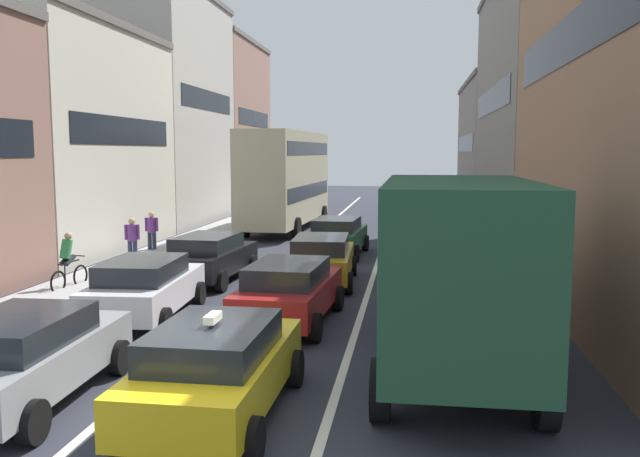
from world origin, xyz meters
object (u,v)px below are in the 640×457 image
at_px(taxi_centre_lane_front, 217,367).
at_px(sedan_right_lane_behind_truck, 430,267).
at_px(bus_mid_queue_primary, 286,176).
at_px(sedan_left_lane_third, 209,257).
at_px(wagon_left_lane_second, 145,287).
at_px(pedestrian_mid_sidewalk, 132,238).
at_px(removalist_box_truck, 455,268).
at_px(sedan_left_lane_front, 24,356).
at_px(coupe_centre_lane_fourth, 338,236).
at_px(hatchback_centre_lane_third, 321,258).
at_px(sedan_centre_lane_second, 289,291).
at_px(cyclist_on_sidewalk, 68,262).
at_px(pedestrian_near_kerb, 152,229).

distance_m(taxi_centre_lane_front, sedan_right_lane_behind_truck, 10.04).
bearing_deg(bus_mid_queue_primary, sedan_left_lane_third, -176.38).
relative_size(wagon_left_lane_second, sedan_left_lane_third, 1.00).
height_order(bus_mid_queue_primary, pedestrian_mid_sidewalk, bus_mid_queue_primary).
xyz_separation_m(removalist_box_truck, bus_mid_queue_primary, (-7.23, 21.67, 0.86)).
bearing_deg(sedan_left_lane_third, sedan_right_lane_behind_truck, -93.36).
xyz_separation_m(wagon_left_lane_second, pedestrian_mid_sidewalk, (-3.69, 7.68, 0.15)).
bearing_deg(wagon_left_lane_second, sedan_left_lane_front, 179.46).
relative_size(sedan_left_lane_third, coupe_centre_lane_fourth, 1.00).
distance_m(removalist_box_truck, sedan_right_lane_behind_truck, 7.00).
xyz_separation_m(hatchback_centre_lane_third, bus_mid_queue_primary, (-3.72, 13.76, 2.03)).
relative_size(sedan_centre_lane_second, sedan_left_lane_third, 1.00).
bearing_deg(cyclist_on_sidewalk, sedan_right_lane_behind_truck, -77.22).
distance_m(removalist_box_truck, cyclist_on_sidewalk, 12.27).
relative_size(removalist_box_truck, coupe_centre_lane_fourth, 1.75).
bearing_deg(hatchback_centre_lane_third, pedestrian_near_kerb, 52.22).
xyz_separation_m(taxi_centre_lane_front, pedestrian_mid_sidewalk, (-7.17, 13.26, 0.15)).
xyz_separation_m(taxi_centre_lane_front, hatchback_centre_lane_third, (0.17, 10.45, -0.00)).
relative_size(taxi_centre_lane_front, coupe_centre_lane_fourth, 0.98).
xyz_separation_m(removalist_box_truck, sedan_left_lane_front, (-6.91, -2.42, -1.18)).
height_order(taxi_centre_lane_front, sedan_left_lane_third, taxi_centre_lane_front).
bearing_deg(sedan_right_lane_behind_truck, coupe_centre_lane_fourth, 28.47).
bearing_deg(hatchback_centre_lane_third, taxi_centre_lane_front, 176.29).
xyz_separation_m(sedan_left_lane_front, coupe_centre_lane_fourth, (3.27, 15.96, 0.00)).
bearing_deg(sedan_left_lane_front, sedan_left_lane_third, -0.97).
bearing_deg(removalist_box_truck, taxi_centre_lane_front, 124.74).
xyz_separation_m(sedan_left_lane_front, sedan_left_lane_third, (-0.13, 10.19, 0.00)).
relative_size(cyclist_on_sidewalk, pedestrian_near_kerb, 1.04).
relative_size(removalist_box_truck, pedestrian_near_kerb, 4.65).
distance_m(sedan_left_lane_third, pedestrian_near_kerb, 6.86).
distance_m(coupe_centre_lane_fourth, pedestrian_mid_sidewalk, 7.74).
height_order(wagon_left_lane_second, sedan_left_lane_third, same).
distance_m(sedan_centre_lane_second, cyclist_on_sidewalk, 7.61).
bearing_deg(wagon_left_lane_second, coupe_centre_lane_fourth, -21.72).
bearing_deg(sedan_left_lane_third, wagon_left_lane_second, -177.57).
xyz_separation_m(wagon_left_lane_second, coupe_centre_lane_fourth, (3.52, 10.50, 0.00)).
height_order(sedan_left_lane_front, sedan_left_lane_third, same).
xyz_separation_m(hatchback_centre_lane_third, sedan_right_lane_behind_truck, (3.26, -1.01, 0.00)).
xyz_separation_m(sedan_left_lane_third, coupe_centre_lane_fourth, (3.39, 5.77, 0.00)).
bearing_deg(sedan_left_lane_third, taxi_centre_lane_front, -158.03).
relative_size(sedan_centre_lane_second, sedan_right_lane_behind_truck, 1.01).
relative_size(hatchback_centre_lane_third, coupe_centre_lane_fourth, 1.00).
bearing_deg(taxi_centre_lane_front, cyclist_on_sidewalk, 40.70).
height_order(sedan_left_lane_front, coupe_centre_lane_fourth, same).
xyz_separation_m(sedan_right_lane_behind_truck, bus_mid_queue_primary, (-6.98, 14.77, 2.03)).
distance_m(hatchback_centre_lane_third, cyclist_on_sidewalk, 7.47).
bearing_deg(hatchback_centre_lane_third, sedan_right_lane_behind_truck, -110.02).
xyz_separation_m(removalist_box_truck, sedan_right_lane_behind_truck, (-0.25, 6.90, -1.18)).
height_order(taxi_centre_lane_front, pedestrian_mid_sidewalk, same).
bearing_deg(pedestrian_mid_sidewalk, sedan_left_lane_front, -3.01).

